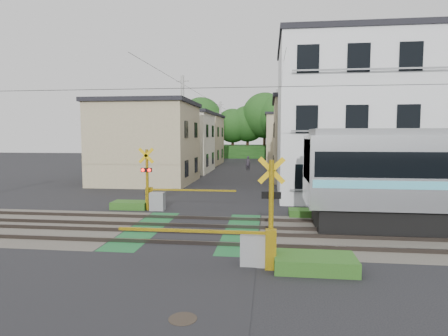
# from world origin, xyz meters

# --- Properties ---
(ground) EXTENTS (120.00, 120.00, 0.00)m
(ground) POSITION_xyz_m (0.00, 0.00, 0.00)
(ground) COLOR black
(track_bed) EXTENTS (120.00, 120.00, 0.14)m
(track_bed) POSITION_xyz_m (0.00, 0.00, 0.04)
(track_bed) COLOR #47423A
(track_bed) RESTS_ON ground
(crossing_signal_near) EXTENTS (4.74, 0.65, 3.09)m
(crossing_signal_near) POSITION_xyz_m (2.59, -3.65, 0.71)
(crossing_signal_near) COLOR #E9B60C
(crossing_signal_near) RESTS_ON ground
(crossing_signal_far) EXTENTS (4.74, 0.65, 3.09)m
(crossing_signal_far) POSITION_xyz_m (-2.59, 3.65, 0.71)
(crossing_signal_far) COLOR #E9B60C
(crossing_signal_far) RESTS_ON ground
(apartment_block) EXTENTS (10.20, 8.36, 9.30)m
(apartment_block) POSITION_xyz_m (8.50, 9.49, 4.66)
(apartment_block) COLOR white
(apartment_block) RESTS_ON ground
(houses_row) EXTENTS (22.07, 31.35, 6.80)m
(houses_row) POSITION_xyz_m (0.25, 25.92, 3.24)
(houses_row) COLOR tan
(houses_row) RESTS_ON ground
(tree_hill) EXTENTS (40.00, 12.94, 11.84)m
(tree_hill) POSITION_xyz_m (1.79, 48.56, 5.76)
(tree_hill) COLOR #204B19
(tree_hill) RESTS_ON ground
(catenary) EXTENTS (60.00, 5.04, 7.00)m
(catenary) POSITION_xyz_m (6.00, 0.03, 3.70)
(catenary) COLOR #2D2D33
(catenary) RESTS_ON ground
(utility_poles) EXTENTS (7.90, 42.00, 8.00)m
(utility_poles) POSITION_xyz_m (-1.05, 23.01, 4.08)
(utility_poles) COLOR #A5A5A0
(utility_poles) RESTS_ON ground
(pedestrian) EXTENTS (0.60, 0.44, 1.51)m
(pedestrian) POSITION_xyz_m (0.69, 25.14, 0.75)
(pedestrian) COLOR #302A35
(pedestrian) RESTS_ON ground
(manhole_cover) EXTENTS (0.58, 0.58, 0.02)m
(manhole_cover) POSITION_xyz_m (1.25, -6.95, 0.01)
(manhole_cover) COLOR #2D261E
(manhole_cover) RESTS_ON ground
(weed_patches) EXTENTS (10.25, 8.80, 0.40)m
(weed_patches) POSITION_xyz_m (1.76, -0.09, 0.18)
(weed_patches) COLOR #2D5E1E
(weed_patches) RESTS_ON ground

